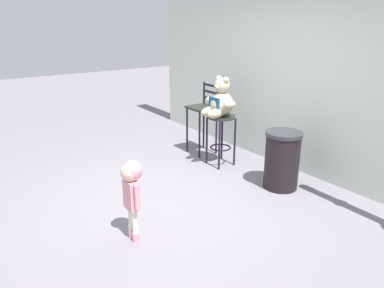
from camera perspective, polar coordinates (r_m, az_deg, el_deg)
name	(u,v)px	position (r m, az deg, el deg)	size (l,w,h in m)	color
ground_plane	(168,202)	(4.71, -3.69, -8.96)	(24.00, 24.00, 0.00)	slate
building_wall	(300,49)	(5.73, 16.40, 13.93)	(6.70, 0.30, 3.55)	silver
bar_stool_with_teddy	(221,130)	(5.70, 4.51, 2.25)	(0.41, 0.41, 0.80)	#242A23
teddy_bear	(220,101)	(5.57, 4.40, 6.59)	(0.56, 0.50, 0.60)	tan
child_walking	(131,184)	(3.74, -9.35, -6.09)	(0.28, 0.22, 0.88)	#D291A6
trash_bin	(282,160)	(5.09, 13.76, -2.41)	(0.49, 0.49, 0.79)	black
bar_chair_empty	(203,112)	(6.18, 1.73, 4.95)	(0.42, 0.42, 1.18)	#242A23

